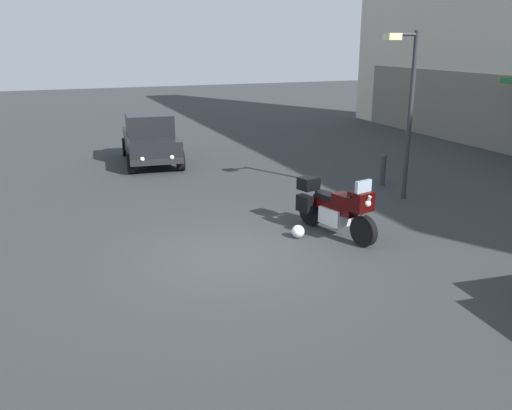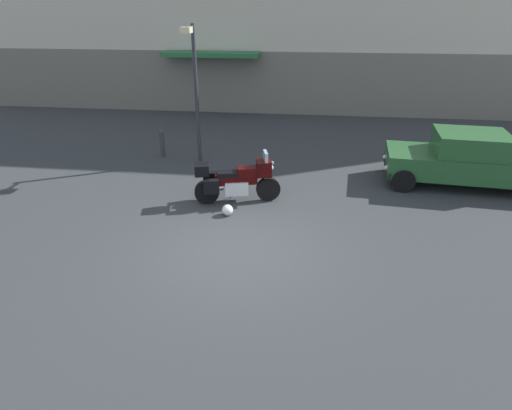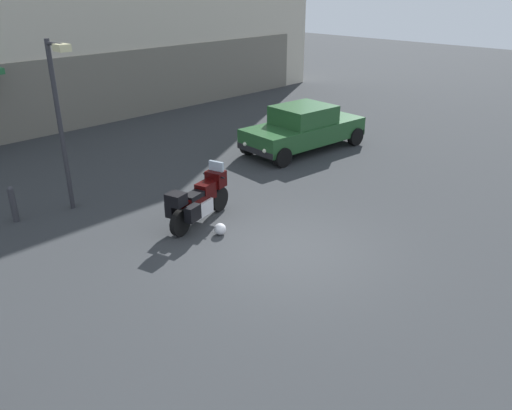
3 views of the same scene
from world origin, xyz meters
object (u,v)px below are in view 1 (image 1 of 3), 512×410
object	(u,v)px
helmet	(298,231)
bollard_curbside	(383,168)
car_hatchback_near	(150,139)
streetlamp_curbside	(406,98)
motorcycle	(335,207)

from	to	relation	value
helmet	bollard_curbside	xyz separation A→B (m)	(-3.03, 4.17, 0.35)
helmet	car_hatchback_near	bearing A→B (deg)	-170.40
helmet	streetlamp_curbside	size ratio (longest dim) A/B	0.07
helmet	bollard_curbside	world-z (taller)	bollard_curbside
streetlamp_curbside	car_hatchback_near	bearing A→B (deg)	-142.84
helmet	car_hatchback_near	world-z (taller)	car_hatchback_near
helmet	streetlamp_curbside	xyz separation A→B (m)	(-1.66, 3.75, 2.49)
streetlamp_curbside	helmet	bearing A→B (deg)	-66.13
motorcycle	helmet	bearing A→B (deg)	-109.80
helmet	bollard_curbside	bearing A→B (deg)	125.96
car_hatchback_near	streetlamp_curbside	bearing A→B (deg)	42.71
bollard_curbside	motorcycle	bearing A→B (deg)	-47.16
motorcycle	streetlamp_curbside	world-z (taller)	streetlamp_curbside
motorcycle	streetlamp_curbside	bearing A→B (deg)	106.50
helmet	streetlamp_curbside	bearing A→B (deg)	113.87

